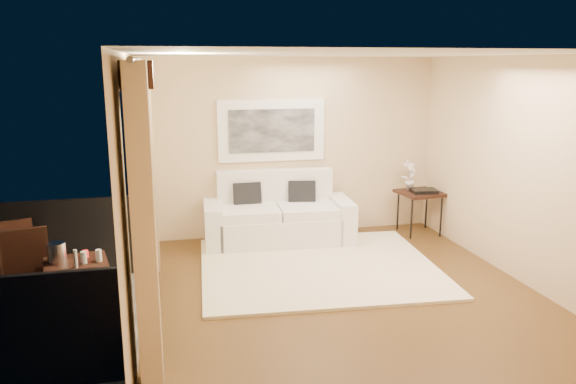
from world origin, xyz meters
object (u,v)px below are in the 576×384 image
object	(u,v)px
balcony_chair_far	(15,252)
bistro_table	(77,271)
orchid	(410,175)
balcony_chair_near	(28,272)
side_table	(420,195)
ice_bucket	(57,252)
sofa	(278,218)

from	to	relation	value
balcony_chair_far	bistro_table	bearing A→B (deg)	108.82
orchid	balcony_chair_near	world-z (taller)	orchid
bistro_table	balcony_chair_near	size ratio (longest dim) A/B	0.69
side_table	ice_bucket	bearing A→B (deg)	-156.50
sofa	side_table	world-z (taller)	sofa
orchid	balcony_chair_far	xyz separation A→B (m)	(-5.43, -1.34, -0.38)
balcony_chair_far	side_table	bearing A→B (deg)	172.97
orchid	bistro_table	size ratio (longest dim) A/B	0.69
balcony_chair_far	ice_bucket	distance (m)	1.18
side_table	orchid	xyz separation A→B (m)	(-0.12, 0.15, 0.30)
sofa	bistro_table	world-z (taller)	sofa
sofa	orchid	world-z (taller)	orchid
orchid	side_table	bearing A→B (deg)	-52.80
sofa	balcony_chair_near	world-z (taller)	sofa
side_table	bistro_table	bearing A→B (deg)	-155.17
orchid	ice_bucket	distance (m)	5.34
sofa	balcony_chair_far	xyz separation A→B (m)	(-3.31, -1.28, 0.16)
orchid	balcony_chair_far	distance (m)	5.61
sofa	balcony_chair_near	xyz separation A→B (m)	(-3.00, -2.14, 0.22)
balcony_chair_near	ice_bucket	distance (m)	0.38
side_table	ice_bucket	distance (m)	5.38
orchid	balcony_chair_near	distance (m)	5.58
side_table	bistro_table	distance (m)	5.24
balcony_chair_far	balcony_chair_near	world-z (taller)	balcony_chair_near
ice_bucket	balcony_chair_far	bearing A→B (deg)	122.63
sofa	ice_bucket	xyz separation A→B (m)	(-2.70, -2.24, 0.43)
orchid	balcony_chair_far	size ratio (longest dim) A/B	0.53
bistro_table	ice_bucket	world-z (taller)	ice_bucket
sofa	balcony_chair_near	size ratio (longest dim) A/B	2.20
bistro_table	ice_bucket	distance (m)	0.26
bistro_table	ice_bucket	xyz separation A→B (m)	(-0.18, 0.06, 0.18)
balcony_chair_far	balcony_chair_near	size ratio (longest dim) A/B	0.91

